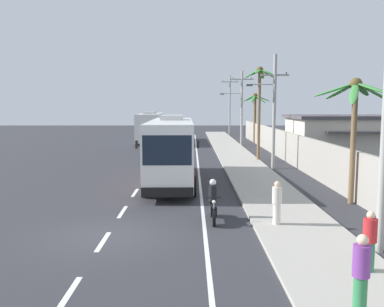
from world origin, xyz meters
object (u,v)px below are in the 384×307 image
(roadside_building, at_px, (355,138))
(pedestrian_near_kerb, at_px, (275,202))
(coach_bus_foreground, at_px, (170,148))
(palm_second, at_px, (258,92))
(utility_pole_mid, at_px, (271,108))
(pedestrian_midwalk, at_px, (359,273))
(utility_pole_nearest, at_px, (384,76))
(motorcycle_beside_bus, at_px, (211,204))
(palm_nearest, at_px, (353,108))
(utility_pole_distant, at_px, (228,104))
(palm_third, at_px, (253,108))
(utility_pole_far, at_px, (239,106))
(pedestrian_far_walk, at_px, (368,240))
(coach_bus_far_lane, at_px, (149,126))

(roadside_building, bearing_deg, pedestrian_near_kerb, -119.00)
(coach_bus_foreground, relative_size, palm_second, 1.50)
(coach_bus_foreground, xyz_separation_m, utility_pole_mid, (6.94, 5.41, 2.25))
(pedestrian_midwalk, xyz_separation_m, utility_pole_nearest, (2.21, 4.15, 4.30))
(utility_pole_nearest, distance_m, palm_second, 20.97)
(motorcycle_beside_bus, xyz_separation_m, palm_nearest, (6.50, 2.89, 3.71))
(palm_second, bearing_deg, pedestrian_near_kerb, -96.99)
(pedestrian_near_kerb, xyz_separation_m, utility_pole_distant, (2.64, 48.72, 3.77))
(utility_pole_distant, distance_m, palm_third, 13.97)
(motorcycle_beside_bus, bearing_deg, utility_pole_far, 81.41)
(utility_pole_nearest, bearing_deg, utility_pole_distant, 89.92)
(roadside_building, bearing_deg, pedestrian_far_walk, -110.72)
(motorcycle_beside_bus, xyz_separation_m, utility_pole_mid, (4.92, 13.62, 3.62))
(utility_pole_far, height_order, palm_nearest, utility_pole_far)
(motorcycle_beside_bus, distance_m, utility_pole_mid, 14.92)
(utility_pole_nearest, height_order, palm_nearest, utility_pole_nearest)
(pedestrian_near_kerb, xyz_separation_m, utility_pole_far, (2.34, 31.63, 3.50))
(palm_nearest, bearing_deg, coach_bus_foreground, 148.05)
(pedestrian_midwalk, xyz_separation_m, utility_pole_mid, (2.26, 21.24, 3.23))
(coach_bus_far_lane, bearing_deg, palm_nearest, -68.86)
(coach_bus_foreground, distance_m, palm_nearest, 10.31)
(utility_pole_mid, bearing_deg, palm_nearest, -81.61)
(pedestrian_near_kerb, xyz_separation_m, pedestrian_far_walk, (1.54, -4.36, 0.01))
(coach_bus_far_lane, bearing_deg, motorcycle_beside_bus, -80.49)
(palm_nearest, bearing_deg, coach_bus_far_lane, 111.14)
(coach_bus_far_lane, distance_m, pedestrian_far_walk, 41.21)
(palm_second, bearing_deg, motorcycle_beside_bus, -104.60)
(palm_nearest, xyz_separation_m, palm_third, (0.21, 31.05, -0.17))
(palm_second, relative_size, roadside_building, 0.71)
(roadside_building, bearing_deg, utility_pole_far, 119.62)
(pedestrian_near_kerb, xyz_separation_m, palm_third, (4.41, 34.87, 3.23))
(utility_pole_nearest, distance_m, utility_pole_far, 34.18)
(utility_pole_distant, distance_m, palm_second, 30.31)
(motorcycle_beside_bus, bearing_deg, roadside_building, 54.32)
(pedestrian_midwalk, relative_size, palm_second, 0.23)
(pedestrian_midwalk, relative_size, utility_pole_distant, 0.19)
(pedestrian_midwalk, distance_m, pedestrian_far_walk, 2.61)
(pedestrian_far_walk, bearing_deg, palm_third, 21.69)
(motorcycle_beside_bus, xyz_separation_m, pedestrian_midwalk, (2.66, -7.62, 0.39))
(coach_bus_foreground, bearing_deg, motorcycle_beside_bus, -76.18)
(coach_bus_foreground, xyz_separation_m, pedestrian_far_walk, (5.85, -13.50, -1.04))
(utility_pole_far, bearing_deg, palm_nearest, -86.17)
(palm_second, relative_size, palm_third, 1.27)
(pedestrian_far_walk, bearing_deg, utility_pole_nearest, -3.69)
(pedestrian_midwalk, xyz_separation_m, utility_pole_distant, (2.28, 55.41, 3.69))
(coach_bus_foreground, distance_m, utility_pole_far, 23.59)
(pedestrian_far_walk, bearing_deg, roadside_building, 5.16)
(pedestrian_near_kerb, distance_m, palm_third, 35.30)
(pedestrian_midwalk, bearing_deg, motorcycle_beside_bus, 91.62)
(palm_second, height_order, roadside_building, palm_second)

